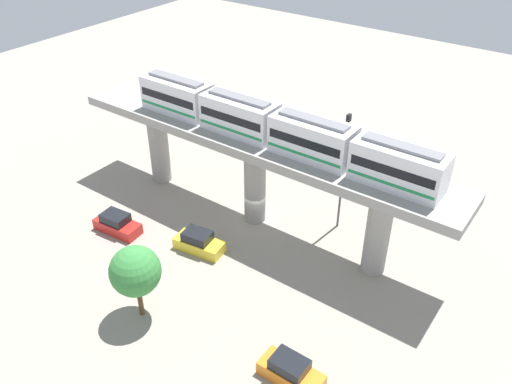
% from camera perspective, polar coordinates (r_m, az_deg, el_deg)
% --- Properties ---
extents(ground_plane, '(120.00, 120.00, 0.00)m').
position_cam_1_polar(ground_plane, '(48.03, -0.12, -2.86)').
color(ground_plane, gray).
extents(viaduct, '(5.20, 35.80, 8.31)m').
position_cam_1_polar(viaduct, '(44.50, -0.12, 3.82)').
color(viaduct, '#999691').
rests_on(viaduct, ground).
extents(train, '(2.64, 27.45, 3.24)m').
position_cam_1_polar(train, '(41.92, 2.02, 7.08)').
color(train, white).
rests_on(train, viaduct).
extents(parked_car_yellow, '(2.38, 4.41, 1.76)m').
position_cam_1_polar(parked_car_yellow, '(44.37, -6.21, -5.46)').
color(parked_car_yellow, yellow).
rests_on(parked_car_yellow, ground).
extents(parked_car_red, '(2.21, 4.36, 1.76)m').
position_cam_1_polar(parked_car_red, '(47.69, -14.81, -3.38)').
color(parked_car_red, red).
rests_on(parked_car_red, ground).
extents(parked_car_orange, '(1.80, 4.20, 1.76)m').
position_cam_1_polar(parked_car_orange, '(35.16, 3.77, -18.84)').
color(parked_car_orange, orange).
rests_on(parked_car_orange, ground).
extents(tree_near_viaduct, '(3.60, 3.60, 5.92)m').
position_cam_1_polar(tree_near_viaduct, '(37.37, -12.94, -8.37)').
color(tree_near_viaduct, brown).
rests_on(tree_near_viaduct, ground).
extents(tree_mid_lot, '(2.70, 2.70, 4.62)m').
position_cam_1_polar(tree_mid_lot, '(59.26, 0.37, 8.34)').
color(tree_mid_lot, brown).
rests_on(tree_mid_lot, ground).
extents(signal_post, '(0.44, 0.28, 10.91)m').
position_cam_1_polar(signal_post, '(44.36, 9.44, 2.53)').
color(signal_post, '#4C4C51').
rests_on(signal_post, ground).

